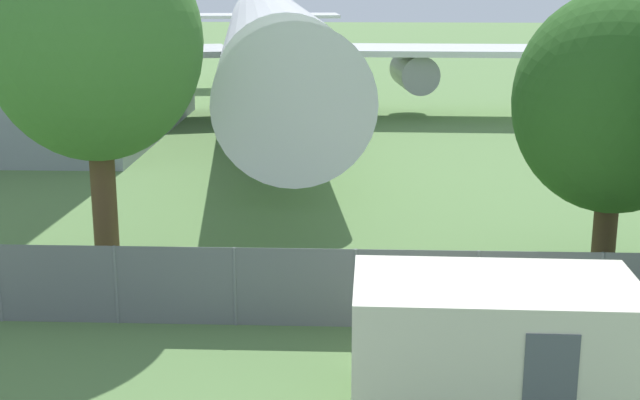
% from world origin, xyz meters
% --- Properties ---
extents(perimeter_fence, '(56.07, 0.07, 1.74)m').
position_xyz_m(perimeter_fence, '(-0.00, 10.61, 0.87)').
color(perimeter_fence, slate).
rests_on(perimeter_fence, ground).
extents(airplane, '(34.13, 42.73, 12.58)m').
position_xyz_m(airplane, '(-1.67, 36.32, 3.94)').
color(airplane, white).
rests_on(airplane, ground).
extents(portable_cabin, '(4.82, 2.63, 2.33)m').
position_xyz_m(portable_cabin, '(4.91, 7.09, 1.17)').
color(portable_cabin, beige).
rests_on(portable_cabin, ground).
extents(tree_near_hangar, '(4.77, 4.77, 7.01)m').
position_xyz_m(tree_near_hangar, '(8.56, 13.84, 4.37)').
color(tree_near_hangar, '#4C3823').
rests_on(tree_near_hangar, ground).
extents(tree_left_of_cabin, '(5.10, 5.10, 8.52)m').
position_xyz_m(tree_left_of_cabin, '(-3.64, 13.82, 5.68)').
color(tree_left_of_cabin, brown).
rests_on(tree_left_of_cabin, ground).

